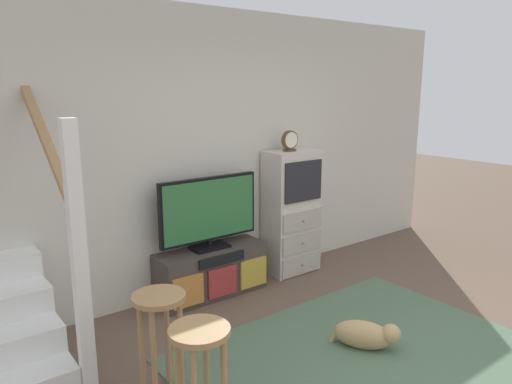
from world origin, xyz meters
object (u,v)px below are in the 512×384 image
object	(u,v)px
side_cabinet	(292,212)
desk_clock	(290,141)
bar_stool_far	(160,321)
dog	(366,335)
television	(209,211)
bar_stool_near	(200,358)
media_console	(212,272)

from	to	relation	value
side_cabinet	desk_clock	xyz separation A→B (m)	(-0.06, -0.01, 0.77)
bar_stool_far	side_cabinet	bearing A→B (deg)	28.12
desk_clock	dog	bearing A→B (deg)	-109.42
television	side_cabinet	world-z (taller)	side_cabinet
desk_clock	bar_stool_far	size ratio (longest dim) A/B	0.30
bar_stool_near	bar_stool_far	bearing A→B (deg)	88.42
media_console	bar_stool_far	distance (m)	1.58
side_cabinet	bar_stool_near	xyz separation A→B (m)	(-2.12, -1.65, -0.14)
media_console	dog	xyz separation A→B (m)	(0.42, -1.55, -0.12)
bar_stool_far	dog	size ratio (longest dim) A/B	1.44
dog	bar_stool_near	bearing A→B (deg)	-176.70
desk_clock	dog	world-z (taller)	desk_clock
television	dog	xyz separation A→B (m)	(0.42, -1.57, -0.72)
side_cabinet	dog	distance (m)	1.76
desk_clock	television	bearing A→B (deg)	178.30
desk_clock	side_cabinet	bearing A→B (deg)	14.91
media_console	side_cabinet	xyz separation A→B (m)	(1.02, 0.01, 0.43)
side_cabinet	dog	bearing A→B (deg)	-111.06
bar_stool_far	desk_clock	bearing A→B (deg)	28.45
media_console	dog	bearing A→B (deg)	-74.67
bar_stool_near	dog	size ratio (longest dim) A/B	1.44
side_cabinet	dog	world-z (taller)	side_cabinet
media_console	desk_clock	xyz separation A→B (m)	(0.97, -0.00, 1.20)
media_console	bar_stool_far	xyz separation A→B (m)	(-1.08, -1.11, 0.29)
desk_clock	dog	distance (m)	2.10
television	bar_stool_far	distance (m)	1.60
media_console	side_cabinet	bearing A→B (deg)	0.57
television	side_cabinet	distance (m)	1.04
television	side_cabinet	size ratio (longest dim) A/B	0.77
dog	television	bearing A→B (deg)	105.11
media_console	bar_stool_near	world-z (taller)	bar_stool_near
desk_clock	bar_stool_near	distance (m)	2.78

